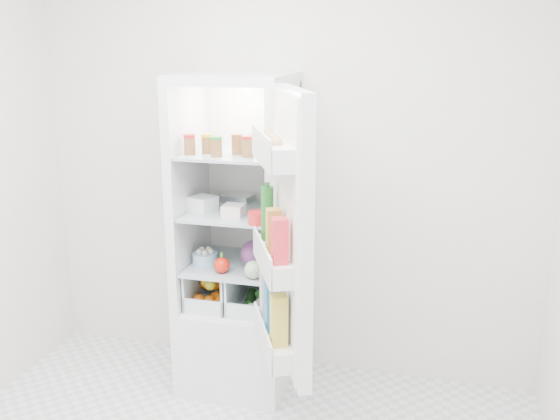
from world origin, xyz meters
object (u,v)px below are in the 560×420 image
(refrigerator, at_px, (240,273))
(red_cabbage, at_px, (255,254))
(fridge_door, at_px, (286,240))
(mushroom_bowl, at_px, (205,258))

(refrigerator, height_order, red_cabbage, refrigerator)
(refrigerator, bearing_deg, fridge_door, -54.92)
(red_cabbage, relative_size, fridge_door, 0.12)
(red_cabbage, bearing_deg, refrigerator, 138.95)
(refrigerator, distance_m, red_cabbage, 0.23)
(fridge_door, bearing_deg, refrigerator, 10.04)
(red_cabbage, relative_size, mushroom_bowl, 1.12)
(red_cabbage, height_order, mushroom_bowl, red_cabbage)
(refrigerator, bearing_deg, red_cabbage, -41.05)
(mushroom_bowl, bearing_deg, refrigerator, 36.02)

